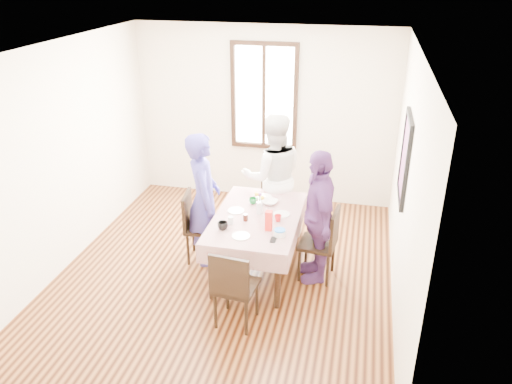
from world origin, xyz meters
TOP-DOWN VIEW (x-y plane):
  - ground at (0.00, 0.00)m, footprint 4.50×4.50m
  - back_wall at (0.00, 2.25)m, footprint 4.00×0.00m
  - right_wall at (2.00, 0.00)m, footprint 0.00×4.50m
  - window_frame at (0.00, 2.23)m, footprint 1.02×0.06m
  - window_pane at (0.00, 2.24)m, footprint 0.90×0.02m
  - art_poster at (1.98, 0.30)m, footprint 0.04×0.76m
  - dining_table at (0.37, 0.08)m, footprint 0.87×1.44m
  - tablecloth at (0.37, 0.08)m, footprint 0.99×1.56m
  - chair_left at (-0.36, 0.22)m, footprint 0.47×0.47m
  - chair_right at (1.10, 0.13)m, footprint 0.46×0.46m
  - chair_far at (0.37, 1.07)m, footprint 0.44×0.44m
  - chair_near at (0.37, -0.91)m, footprint 0.46×0.46m
  - person_left at (-0.34, 0.22)m, footprint 0.59×0.72m
  - person_far at (0.37, 1.05)m, footprint 1.02×0.90m
  - person_right at (1.08, 0.13)m, footprint 0.65×1.03m
  - mug_black at (0.06, -0.31)m, footprint 0.13×0.13m
  - mug_flag at (0.63, 0.01)m, footprint 0.11×0.11m
  - mug_green at (0.24, 0.40)m, footprint 0.11×0.11m
  - serving_bowl at (0.45, 0.44)m, footprint 0.22×0.22m
  - juice_carton at (0.57, -0.21)m, footprint 0.07×0.07m
  - butter_tub at (0.71, -0.32)m, footprint 0.13×0.13m
  - jam_jar at (0.26, -0.05)m, footprint 0.06×0.06m
  - drinking_glass at (0.12, -0.17)m, footprint 0.06×0.06m
  - smartphone at (0.66, -0.42)m, footprint 0.06×0.13m
  - flower_vase at (0.38, 0.17)m, footprint 0.07×0.07m
  - plate_left at (0.09, 0.15)m, footprint 0.20×0.20m
  - plate_right at (0.65, 0.19)m, footprint 0.20×0.20m
  - plate_far at (0.34, 0.61)m, footprint 0.20×0.20m
  - plate_near at (0.30, -0.43)m, footprint 0.20×0.20m
  - butter_lid at (0.71, -0.32)m, footprint 0.12×0.12m
  - flower_bunch at (0.38, 0.17)m, footprint 0.09×0.09m

SIDE VIEW (x-z plane):
  - ground at x=0.00m, z-range 0.00..0.00m
  - dining_table at x=0.37m, z-range 0.00..0.75m
  - chair_left at x=-0.36m, z-range 0.00..0.91m
  - chair_right at x=1.10m, z-range 0.00..0.91m
  - chair_far at x=0.37m, z-range 0.00..0.91m
  - chair_near at x=0.37m, z-range 0.00..0.91m
  - tablecloth at x=0.37m, z-range 0.75..0.76m
  - smartphone at x=0.66m, z-range 0.76..0.77m
  - plate_left at x=0.09m, z-range 0.76..0.77m
  - plate_right at x=0.65m, z-range 0.76..0.77m
  - plate_far at x=0.34m, z-range 0.76..0.77m
  - plate_near at x=0.30m, z-range 0.76..0.77m
  - serving_bowl at x=0.45m, z-range 0.76..0.81m
  - butter_tub at x=0.71m, z-range 0.76..0.83m
  - mug_green at x=0.24m, z-range 0.76..0.84m
  - mug_flag at x=0.63m, z-range 0.76..0.84m
  - jam_jar at x=0.26m, z-range 0.76..0.84m
  - drinking_glass at x=0.12m, z-range 0.76..0.85m
  - mug_black at x=0.06m, z-range 0.76..0.85m
  - person_right at x=1.08m, z-range 0.00..1.63m
  - butter_lid at x=0.71m, z-range 0.83..0.84m
  - flower_vase at x=0.38m, z-range 0.76..0.91m
  - person_left at x=-0.34m, z-range 0.00..1.70m
  - person_far at x=0.37m, z-range 0.00..1.75m
  - juice_carton at x=0.57m, z-range 0.76..0.99m
  - flower_bunch at x=0.38m, z-range 0.91..1.01m
  - back_wall at x=0.00m, z-range -0.65..3.35m
  - right_wall at x=2.00m, z-range -0.90..3.60m
  - art_poster at x=1.98m, z-range 1.07..2.03m
  - window_frame at x=0.00m, z-range 0.84..2.46m
  - window_pane at x=0.00m, z-range 0.90..2.40m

